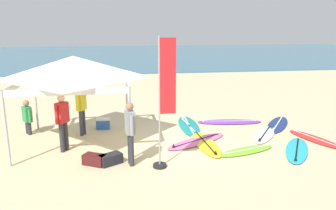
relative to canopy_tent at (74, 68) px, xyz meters
The scene contains 21 objects.
ground_plane 3.86m from the canopy_tent, ahead, with size 80.00×80.00×0.00m, color beige.
sea 33.10m from the canopy_tent, 84.78° to the left, with size 80.00×36.00×0.10m, color #386B84.
canopy_tent is the anchor object (origin of this frame).
surfboard_red 7.99m from the canopy_tent, ahead, with size 1.14×2.12×0.19m.
surfboard_pink 4.44m from the canopy_tent, ahead, with size 2.38×1.77×0.19m.
surfboard_navy 7.56m from the canopy_tent, ahead, with size 1.91×2.29×0.19m.
surfboard_white 6.62m from the canopy_tent, ahead, with size 1.72×2.07×0.19m.
surfboard_lime 5.72m from the canopy_tent, 17.56° to the right, with size 1.97×1.06×0.19m.
surfboard_purple 6.11m from the canopy_tent, 14.00° to the left, with size 2.51×0.94×0.19m.
surfboard_yellow 4.66m from the canopy_tent, 11.44° to the right, with size 0.75×2.42×0.19m.
surfboard_blue 4.62m from the canopy_tent, 16.69° to the left, with size 0.64×1.90×0.19m.
surfboard_cyan 7.12m from the canopy_tent, 15.02° to the right, with size 1.73×2.26×0.19m.
surfboard_teal 4.64m from the canopy_tent, 16.58° to the left, with size 0.83×2.60×0.19m.
person_grey 2.88m from the canopy_tent, 51.14° to the right, with size 0.28×0.54×1.71m.
person_red 1.59m from the canopy_tent, 115.97° to the right, with size 0.38×0.47×1.71m.
person_yellow 1.59m from the canopy_tent, 85.49° to the left, with size 0.33×0.52×1.71m.
person_green 2.73m from the canopy_tent, 148.13° to the left, with size 0.38×0.47×1.20m.
banner_flag 3.41m from the canopy_tent, 42.65° to the right, with size 0.60×0.36×3.40m.
gear_bag_near_tent 3.09m from the canopy_tent, 60.81° to the right, with size 0.60×0.32×0.28m, color #232328.
gear_bag_by_pole 2.96m from the canopy_tent, 71.45° to the right, with size 0.60×0.32×0.28m, color #4C1919.
cooler_box 2.67m from the canopy_tent, 62.18° to the left, with size 0.50×0.36×0.39m.
Camera 1 is at (-1.67, -9.74, 3.61)m, focal length 34.79 mm.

